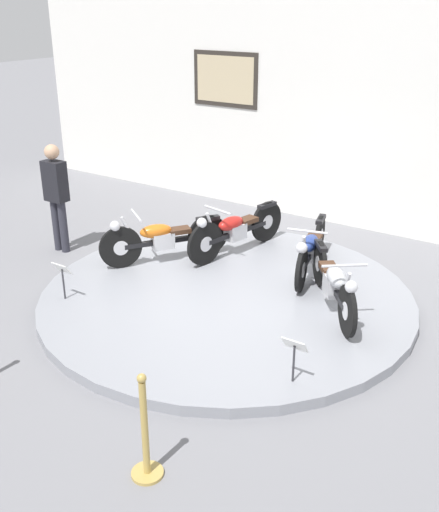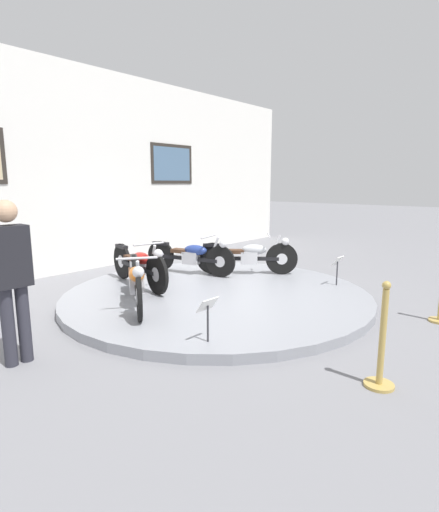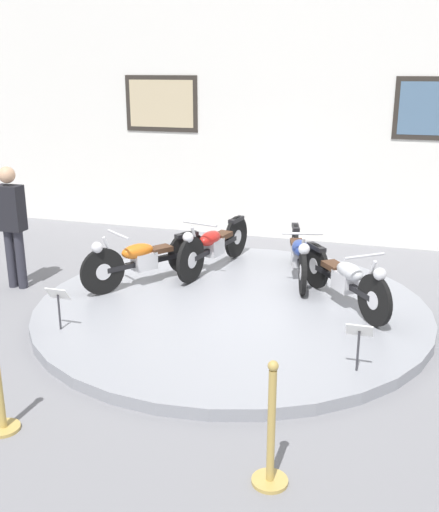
# 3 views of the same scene
# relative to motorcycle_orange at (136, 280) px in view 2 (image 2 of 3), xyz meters

# --- Properties ---
(ground_plane) EXTENTS (60.00, 60.00, 0.00)m
(ground_plane) POSITION_rel_motorcycle_orange_xyz_m (1.36, -0.35, -0.51)
(ground_plane) COLOR slate
(display_platform) EXTENTS (4.96, 4.96, 0.13)m
(display_platform) POSITION_rel_motorcycle_orange_xyz_m (1.36, -0.35, -0.45)
(display_platform) COLOR gray
(display_platform) RESTS_ON ground_plane
(back_wall) EXTENTS (14.00, 0.22, 4.31)m
(back_wall) POSITION_rel_motorcycle_orange_xyz_m (1.36, 3.39, 1.64)
(back_wall) COLOR white
(back_wall) RESTS_ON ground_plane
(motorcycle_orange) EXTENTS (1.18, 1.65, 0.79)m
(motorcycle_orange) POSITION_rel_motorcycle_orange_xyz_m (0.00, 0.00, 0.00)
(motorcycle_orange) COLOR black
(motorcycle_orange) RESTS_ON display_platform
(motorcycle_red) EXTENTS (0.59, 1.97, 0.80)m
(motorcycle_red) POSITION_rel_motorcycle_orange_xyz_m (0.73, 0.87, 0.01)
(motorcycle_red) COLOR black
(motorcycle_red) RESTS_ON display_platform
(motorcycle_blue) EXTENTS (0.64, 1.90, 0.78)m
(motorcycle_blue) POSITION_rel_motorcycle_orange_xyz_m (1.99, 0.86, -0.01)
(motorcycle_blue) COLOR black
(motorcycle_blue) RESTS_ON display_platform
(motorcycle_silver) EXTENTS (1.26, 1.57, 0.78)m
(motorcycle_silver) POSITION_rel_motorcycle_orange_xyz_m (2.72, 0.00, -0.01)
(motorcycle_silver) COLOR black
(motorcycle_silver) RESTS_ON display_platform
(info_placard_front_left) EXTENTS (0.26, 0.11, 0.51)m
(info_placard_front_left) POSITION_rel_motorcycle_orange_xyz_m (-0.31, -1.68, -0.01)
(info_placard_front_left) COLOR #333338
(info_placard_front_left) RESTS_ON display_platform
(info_placard_front_centre) EXTENTS (0.26, 0.11, 0.51)m
(info_placard_front_centre) POSITION_rel_motorcycle_orange_xyz_m (3.03, -1.68, -0.01)
(info_placard_front_centre) COLOR #333338
(info_placard_front_centre) RESTS_ON display_platform
(visitor_standing) EXTENTS (0.36, 0.23, 1.73)m
(visitor_standing) POSITION_rel_motorcycle_orange_xyz_m (-1.82, -0.33, 0.47)
(visitor_standing) COLOR #2D2D38
(visitor_standing) RESTS_ON ground_plane
(stanchion_post_left_of_entry) EXTENTS (0.28, 0.28, 1.02)m
(stanchion_post_left_of_entry) POSITION_rel_motorcycle_orange_xyz_m (0.18, -3.42, -0.17)
(stanchion_post_left_of_entry) COLOR tan
(stanchion_post_left_of_entry) RESTS_ON ground_plane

